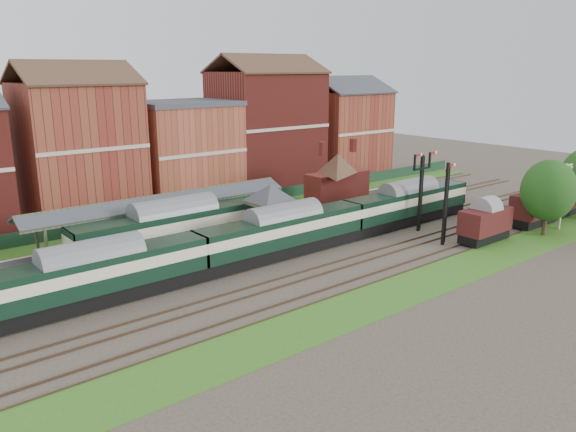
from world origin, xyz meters
TOP-DOWN VIEW (x-y plane):
  - ground at (0.00, 0.00)m, footprint 160.00×160.00m
  - grass_back at (0.00, 16.00)m, footprint 90.00×4.50m
  - grass_front at (0.00, -12.00)m, footprint 90.00×5.00m
  - fence at (0.00, 18.00)m, footprint 90.00×0.12m
  - platform at (-5.00, 9.75)m, footprint 55.00×3.40m
  - signal_box at (-3.00, 3.25)m, footprint 5.40×5.40m
  - brick_hut at (5.00, 3.25)m, footprint 3.20×2.64m
  - station_building at (12.00, 9.75)m, footprint 8.10×8.10m
  - canopy at (-11.00, 9.75)m, footprint 26.00×3.89m
  - semaphore_bracket at (12.04, -2.50)m, footprint 3.60×0.25m
  - semaphore_siding at (10.02, -7.00)m, footprint 1.23×0.25m
  - yard_lamp at (24.00, -11.50)m, footprint 2.60×0.22m
  - town_backdrop at (-0.18, 25.00)m, footprint 69.00×10.00m
  - dmu_train at (-4.04, 0.00)m, footprint 51.95×2.73m
  - platform_railcar at (-11.45, 6.50)m, footprint 18.85×2.97m
  - goods_van_a at (13.87, -9.00)m, footprint 5.76×2.49m
  - goods_van_b at (23.31, -9.00)m, footprint 6.10×2.64m
  - goods_van_c at (29.59, -9.00)m, footprint 5.32×2.30m
  - tree_far at (20.46, -11.66)m, footprint 5.34×5.34m

SIDE VIEW (x-z plane):
  - ground at x=0.00m, z-range 0.00..0.00m
  - grass_back at x=0.00m, z-range 0.00..0.06m
  - grass_front at x=0.00m, z-range 0.00..0.06m
  - platform at x=-5.00m, z-range 0.00..1.00m
  - fence at x=0.00m, z-range 0.00..1.50m
  - brick_hut at x=5.00m, z-range -0.28..2.67m
  - goods_van_c at x=29.59m, z-range 0.24..3.47m
  - goods_van_a at x=13.87m, z-range 0.25..3.74m
  - goods_van_b at x=23.31m, z-range 0.25..3.95m
  - dmu_train at x=-4.04m, z-range 0.35..4.34m
  - platform_railcar at x=-11.45m, z-range 0.36..4.70m
  - signal_box at x=-3.00m, z-range 0.19..6.19m
  - station_building at x=12.00m, z-range 1.01..6.91m
  - yard_lamp at x=24.00m, z-range 0.49..7.49m
  - semaphore_siding at x=10.02m, z-range 0.16..8.16m
  - canopy at x=-11.00m, z-range 2.54..6.62m
  - semaphore_bracket at x=12.04m, z-range 0.54..8.72m
  - tree_far at x=20.46m, z-range 0.81..8.60m
  - town_backdrop at x=-0.18m, z-range -1.00..15.00m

